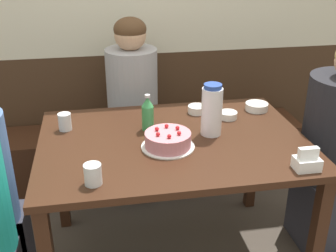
{
  "coord_description": "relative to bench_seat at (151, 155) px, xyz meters",
  "views": [
    {
      "loc": [
        -0.36,
        -1.86,
        1.71
      ],
      "look_at": [
        -0.02,
        0.05,
        0.82
      ],
      "focal_mm": 45.0,
      "sensor_mm": 36.0,
      "label": 1
    }
  ],
  "objects": [
    {
      "name": "glass_water_tall",
      "position": [
        -0.53,
        -0.62,
        0.59
      ],
      "size": [
        0.07,
        0.07,
        0.09
      ],
      "color": "silver",
      "rests_on": "dining_table"
    },
    {
      "name": "bowl_rice_small",
      "position": [
        0.2,
        -0.52,
        0.56
      ],
      "size": [
        0.1,
        0.1,
        0.04
      ],
      "color": "white",
      "rests_on": "dining_table"
    },
    {
      "name": "water_pitcher",
      "position": [
        0.2,
        -0.8,
        0.67
      ],
      "size": [
        0.11,
        0.11,
        0.27
      ],
      "color": "white",
      "rests_on": "dining_table"
    },
    {
      "name": "person_teal_shirt",
      "position": [
        0.93,
        -0.82,
        0.38
      ],
      "size": [
        0.4,
        0.4,
        1.21
      ],
      "rotation": [
        0.0,
        0.0,
        3.14
      ],
      "color": "#33333D",
      "rests_on": "ground_plane"
    },
    {
      "name": "bowl_soup_white",
      "position": [
        0.35,
        -0.63,
        0.56
      ],
      "size": [
        0.1,
        0.1,
        0.04
      ],
      "color": "white",
      "rests_on": "dining_table"
    },
    {
      "name": "bench_seat",
      "position": [
        0.0,
        0.0,
        0.0
      ],
      "size": [
        2.17,
        0.38,
        0.45
      ],
      "color": "#381E11",
      "rests_on": "ground_plane"
    },
    {
      "name": "napkin_holder",
      "position": [
        0.52,
        -1.22,
        0.58
      ],
      "size": [
        0.11,
        0.08,
        0.11
      ],
      "color": "white",
      "rests_on": "dining_table"
    },
    {
      "name": "back_wall",
      "position": [
        0.0,
        0.22,
        1.03
      ],
      "size": [
        4.8,
        0.04,
        2.5
      ],
      "color": "#3D2819",
      "rests_on": "ground_plane"
    },
    {
      "name": "birthday_cake",
      "position": [
        -0.04,
        -0.91,
        0.58
      ],
      "size": [
        0.26,
        0.26,
        0.1
      ],
      "color": "white",
      "rests_on": "dining_table"
    },
    {
      "name": "glass_tumbler_short",
      "position": [
        -0.4,
        -1.18,
        0.59
      ],
      "size": [
        0.07,
        0.07,
        0.09
      ],
      "color": "silver",
      "rests_on": "dining_table"
    },
    {
      "name": "person_dark_striped",
      "position": [
        -0.13,
        -0.1,
        0.38
      ],
      "size": [
        0.33,
        0.34,
        1.24
      ],
      "rotation": [
        0.0,
        0.0,
        -1.57
      ],
      "color": "#33333D",
      "rests_on": "ground_plane"
    },
    {
      "name": "dining_table",
      "position": [
        0.0,
        -0.83,
        0.45
      ],
      "size": [
        1.33,
        0.95,
        0.77
      ],
      "color": "#381E11",
      "rests_on": "ground_plane"
    },
    {
      "name": "bowl_side_dish",
      "position": [
        0.55,
        -0.54,
        0.56
      ],
      "size": [
        0.13,
        0.13,
        0.04
      ],
      "color": "white",
      "rests_on": "dining_table"
    },
    {
      "name": "soju_bottle",
      "position": [
        -0.11,
        -0.7,
        0.63
      ],
      "size": [
        0.06,
        0.06,
        0.19
      ],
      "color": "#388E4C",
      "rests_on": "dining_table"
    }
  ]
}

